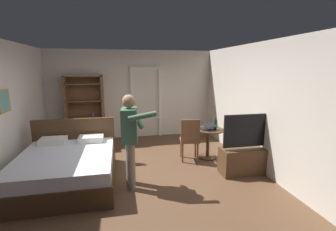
% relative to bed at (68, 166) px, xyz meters
% --- Properties ---
extents(ground_plane, '(6.09, 6.09, 0.00)m').
position_rel_bed_xyz_m(ground_plane, '(1.37, -0.04, -0.30)').
color(ground_plane, brown).
extents(wall_back, '(5.07, 0.12, 2.61)m').
position_rel_bed_xyz_m(wall_back, '(1.37, 2.79, 1.00)').
color(wall_back, silver).
rests_on(wall_back, ground_plane).
extents(wall_right, '(0.12, 5.78, 2.61)m').
position_rel_bed_xyz_m(wall_right, '(3.84, -0.04, 1.00)').
color(wall_right, silver).
rests_on(wall_right, ground_plane).
extents(doorway_frame, '(0.93, 0.08, 2.13)m').
position_rel_bed_xyz_m(doorway_frame, '(1.79, 2.71, 0.92)').
color(doorway_frame, white).
rests_on(doorway_frame, ground_plane).
extents(bed, '(1.69, 2.00, 1.02)m').
position_rel_bed_xyz_m(bed, '(0.00, 0.00, 0.00)').
color(bed, '#4C331E').
rests_on(bed, ground_plane).
extents(bookshelf, '(1.04, 0.32, 1.89)m').
position_rel_bed_xyz_m(bookshelf, '(0.03, 2.57, 0.72)').
color(bookshelf, brown).
rests_on(bookshelf, ground_plane).
extents(tv_flatscreen, '(1.13, 0.40, 1.22)m').
position_rel_bed_xyz_m(tv_flatscreen, '(3.48, -0.33, 0.05)').
color(tv_flatscreen, '#4C331E').
rests_on(tv_flatscreen, ground_plane).
extents(side_table, '(0.72, 0.72, 0.70)m').
position_rel_bed_xyz_m(side_table, '(2.99, 0.62, 0.18)').
color(side_table, '#4C331E').
rests_on(side_table, ground_plane).
extents(laptop, '(0.38, 0.38, 0.17)m').
position_rel_bed_xyz_m(laptop, '(2.97, 0.58, 0.45)').
color(laptop, black).
rests_on(laptop, side_table).
extents(bottle_on_table, '(0.06, 0.06, 0.29)m').
position_rel_bed_xyz_m(bottle_on_table, '(3.13, 0.54, 0.52)').
color(bottle_on_table, '#153C13').
rests_on(bottle_on_table, side_table).
extents(wooden_chair, '(0.48, 0.48, 0.99)m').
position_rel_bed_xyz_m(wooden_chair, '(2.51, 0.51, 0.24)').
color(wooden_chair, brown).
rests_on(wooden_chair, ground_plane).
extents(person_blue_shirt, '(0.64, 0.59, 1.66)m').
position_rel_bed_xyz_m(person_blue_shirt, '(1.15, -0.41, 0.65)').
color(person_blue_shirt, gray).
rests_on(person_blue_shirt, ground_plane).
extents(suitcase_dark, '(0.52, 0.32, 0.47)m').
position_rel_bed_xyz_m(suitcase_dark, '(0.41, 1.88, -0.07)').
color(suitcase_dark, '#4C1919').
rests_on(suitcase_dark, ground_plane).
extents(suitcase_small, '(0.58, 0.34, 0.39)m').
position_rel_bed_xyz_m(suitcase_small, '(0.45, 1.67, -0.11)').
color(suitcase_small, '#4C1919').
rests_on(suitcase_small, ground_plane).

